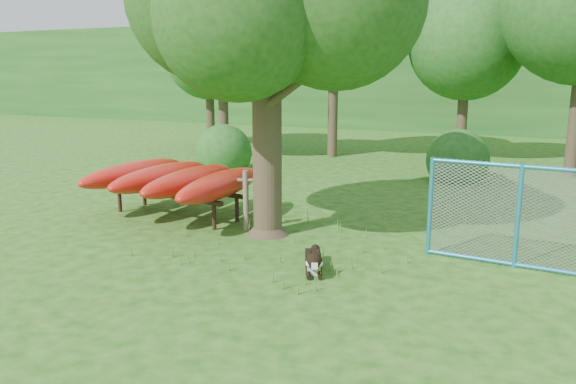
% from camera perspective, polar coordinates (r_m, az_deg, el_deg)
% --- Properties ---
extents(ground, '(80.00, 80.00, 0.00)m').
position_cam_1_polar(ground, '(9.34, -4.26, -7.30)').
color(ground, '#1F5010').
rests_on(ground, ground).
extents(wooden_post, '(0.33, 0.17, 1.21)m').
position_cam_1_polar(wooden_post, '(11.11, -4.30, -0.73)').
color(wooden_post, '#665A4D').
rests_on(wooden_post, ground).
extents(kayak_rack, '(3.44, 3.56, 1.10)m').
position_cam_1_polar(kayak_rack, '(12.37, -11.39, 1.35)').
color(kayak_rack, black).
rests_on(kayak_rack, ground).
extents(husky_dog, '(0.59, 1.03, 0.48)m').
position_cam_1_polar(husky_dog, '(8.93, 2.63, -7.06)').
color(husky_dog, black).
rests_on(husky_dog, ground).
extents(fence_section, '(2.89, 0.30, 2.82)m').
position_cam_1_polar(fence_section, '(9.65, 22.33, -2.31)').
color(fence_section, teal).
rests_on(fence_section, ground).
extents(wildflower_clump, '(0.10, 0.09, 0.21)m').
position_cam_1_polar(wildflower_clump, '(8.69, 3.12, -7.60)').
color(wildflower_clump, '#507F29').
rests_on(wildflower_clump, ground).
extents(bg_tree_a, '(4.40, 4.40, 6.70)m').
position_cam_1_polar(bg_tree_a, '(20.78, -6.77, 15.80)').
color(bg_tree_a, '#3A2D1F').
rests_on(bg_tree_a, ground).
extents(bg_tree_b, '(5.20, 5.20, 8.22)m').
position_cam_1_polar(bg_tree_b, '(21.15, 4.76, 18.84)').
color(bg_tree_b, '#3A2D1F').
rests_on(bg_tree_b, ground).
extents(bg_tree_c, '(4.00, 4.00, 6.12)m').
position_cam_1_polar(bg_tree_c, '(20.90, 17.72, 14.28)').
color(bg_tree_c, '#3A2D1F').
rests_on(bg_tree_c, ground).
extents(bg_tree_f, '(3.60, 3.60, 5.55)m').
position_cam_1_polar(bg_tree_f, '(24.61, -8.05, 13.41)').
color(bg_tree_f, '#3A2D1F').
rests_on(bg_tree_f, ground).
extents(shrub_left, '(1.80, 1.80, 1.80)m').
position_cam_1_polar(shrub_left, '(18.08, -6.52, 2.12)').
color(shrub_left, '#1C541B').
rests_on(shrub_left, ground).
extents(shrub_mid, '(1.80, 1.80, 1.80)m').
position_cam_1_polar(shrub_mid, '(17.12, 16.73, 1.12)').
color(shrub_mid, '#1C541B').
rests_on(shrub_mid, ground).
extents(wooded_hillside, '(80.00, 12.00, 6.00)m').
position_cam_1_polar(wooded_hillside, '(35.94, 18.42, 11.29)').
color(wooded_hillside, '#1C541B').
rests_on(wooded_hillside, ground).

